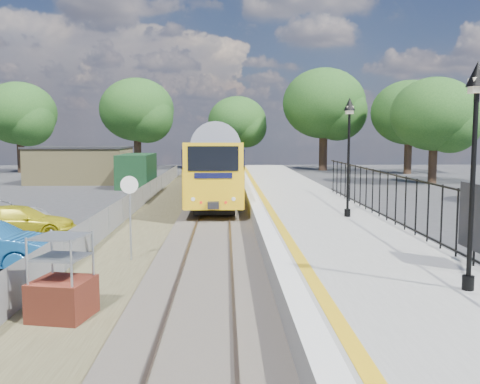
{
  "coord_description": "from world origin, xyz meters",
  "views": [
    {
      "loc": [
        0.55,
        -14.53,
        4.04
      ],
      "look_at": [
        1.07,
        4.83,
        2.0
      ],
      "focal_mm": 40.0,
      "sensor_mm": 36.0,
      "label": 1
    }
  ],
  "objects_px": {
    "brick_plinth": "(62,279)",
    "car_yellow": "(20,222)",
    "train": "(219,157)",
    "victorian_lamp_south": "(475,123)",
    "victorian_lamp_north": "(349,129)",
    "speed_sign": "(130,204)"
  },
  "relations": [
    {
      "from": "brick_plinth",
      "to": "car_yellow",
      "type": "relative_size",
      "value": 0.44
    },
    {
      "from": "train",
      "to": "brick_plinth",
      "type": "xyz_separation_m",
      "value": [
        -3.04,
        -32.59,
        -1.42
      ]
    },
    {
      "from": "victorian_lamp_south",
      "to": "train",
      "type": "relative_size",
      "value": 0.11
    },
    {
      "from": "train",
      "to": "car_yellow",
      "type": "height_order",
      "value": "train"
    },
    {
      "from": "train",
      "to": "victorian_lamp_north",
      "type": "bearing_deg",
      "value": -77.32
    },
    {
      "from": "victorian_lamp_north",
      "to": "car_yellow",
      "type": "xyz_separation_m",
      "value": [
        -12.96,
        0.75,
        -3.67
      ]
    },
    {
      "from": "victorian_lamp_north",
      "to": "brick_plinth",
      "type": "relative_size",
      "value": 2.4
    },
    {
      "from": "speed_sign",
      "to": "car_yellow",
      "type": "bearing_deg",
      "value": 126.48
    },
    {
      "from": "speed_sign",
      "to": "car_yellow",
      "type": "xyz_separation_m",
      "value": [
        -5.16,
        4.35,
        -1.26
      ]
    },
    {
      "from": "train",
      "to": "car_yellow",
      "type": "relative_size",
      "value": 9.42
    },
    {
      "from": "speed_sign",
      "to": "car_yellow",
      "type": "relative_size",
      "value": 0.64
    },
    {
      "from": "victorian_lamp_south",
      "to": "brick_plinth",
      "type": "relative_size",
      "value": 2.4
    },
    {
      "from": "train",
      "to": "speed_sign",
      "type": "distance_m",
      "value": 27.28
    },
    {
      "from": "train",
      "to": "speed_sign",
      "type": "xyz_separation_m",
      "value": [
        -2.5,
        -27.16,
        -0.46
      ]
    },
    {
      "from": "victorian_lamp_north",
      "to": "speed_sign",
      "type": "bearing_deg",
      "value": -155.25
    },
    {
      "from": "victorian_lamp_south",
      "to": "brick_plinth",
      "type": "bearing_deg",
      "value": 173.5
    },
    {
      "from": "speed_sign",
      "to": "train",
      "type": "bearing_deg",
      "value": 71.36
    },
    {
      "from": "car_yellow",
      "to": "victorian_lamp_south",
      "type": "bearing_deg",
      "value": -132.58
    },
    {
      "from": "brick_plinth",
      "to": "speed_sign",
      "type": "distance_m",
      "value": 5.54
    },
    {
      "from": "victorian_lamp_south",
      "to": "car_yellow",
      "type": "height_order",
      "value": "victorian_lamp_south"
    },
    {
      "from": "brick_plinth",
      "to": "car_yellow",
      "type": "xyz_separation_m",
      "value": [
        -4.62,
        9.78,
        -0.29
      ]
    },
    {
      "from": "train",
      "to": "speed_sign",
      "type": "relative_size",
      "value": 14.71
    }
  ]
}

